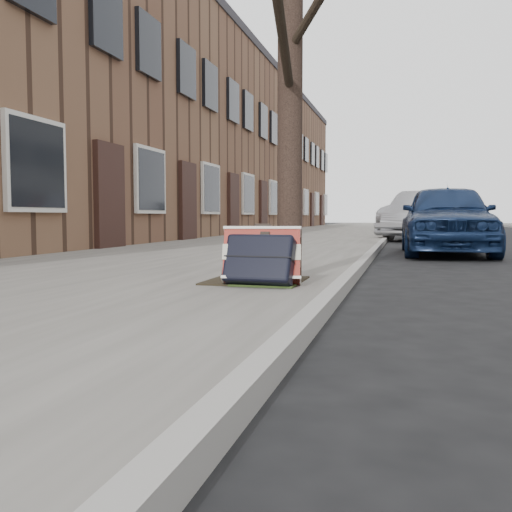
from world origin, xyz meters
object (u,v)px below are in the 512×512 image
(suitcase_navy, at_px, (259,259))
(car_near_front, at_px, (446,218))
(street_tree, at_px, (290,10))
(car_near_mid, at_px, (426,215))
(suitcase_red, at_px, (262,256))

(suitcase_navy, height_order, car_near_front, car_near_front)
(street_tree, height_order, car_near_mid, street_tree)
(suitcase_red, distance_m, car_near_mid, 13.24)
(street_tree, bearing_deg, car_near_front, 73.25)
(street_tree, xyz_separation_m, car_near_front, (1.79, 5.95, -1.95))
(street_tree, distance_m, suitcase_red, 2.33)
(street_tree, height_order, suitcase_navy, street_tree)
(street_tree, distance_m, car_near_front, 6.51)
(suitcase_red, distance_m, car_near_front, 6.81)
(street_tree, xyz_separation_m, suitcase_navy, (-0.12, -0.67, -2.27))
(suitcase_red, xyz_separation_m, suitcase_navy, (-0.00, -0.09, -0.02))
(suitcase_navy, bearing_deg, car_near_mid, 86.19)
(suitcase_red, height_order, car_near_front, car_near_front)
(suitcase_red, bearing_deg, street_tree, 67.26)
(car_near_mid, bearing_deg, suitcase_red, -80.40)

